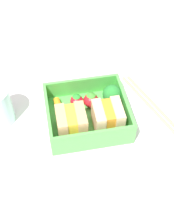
{
  "coord_description": "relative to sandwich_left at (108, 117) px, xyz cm",
  "views": [
    {
      "loc": [
        6.93,
        37.06,
        49.18
      ],
      "look_at": [
        0.0,
        0.0,
        2.7
      ],
      "focal_mm": 50.0,
      "sensor_mm": 36.0,
      "label": 1
    }
  ],
  "objects": [
    {
      "name": "ground_plane",
      "position": [
        3.41,
        -2.69,
        -4.76
      ],
      "size": [
        120.0,
        120.0,
        2.0
      ],
      "primitive_type": "cube",
      "color": "silver"
    },
    {
      "name": "broccoli_floret",
      "position": [
        -2.1,
        -5.34,
        0.0
      ],
      "size": [
        3.79,
        3.79,
        4.52
      ],
      "color": "#85BD6B",
      "rests_on": "bento_tray"
    },
    {
      "name": "chopstick_pair",
      "position": [
        -11.01,
        -2.69,
        -3.41
      ],
      "size": [
        9.25,
        21.28,
        0.7
      ],
      "color": "#DAAF70",
      "rests_on": "ground_plane"
    },
    {
      "name": "sandwich_left",
      "position": [
        0.0,
        0.0,
        0.0
      ],
      "size": [
        5.31,
        5.38,
        5.12
      ],
      "color": "#D7B68A",
      "rests_on": "bento_tray"
    },
    {
      "name": "strawberry_far_left",
      "position": [
        4.87,
        -6.02,
        -1.14
      ],
      "size": [
        2.6,
        2.6,
        3.2
      ],
      "color": "red",
      "rests_on": "bento_tray"
    },
    {
      "name": "carrot_stick_far_left",
      "position": [
        8.55,
        -5.48,
        -1.9
      ],
      "size": [
        1.8,
        4.62,
        1.31
      ],
      "primitive_type": "cylinder",
      "rotation": [
        1.57,
        0.0,
        0.11
      ],
      "color": "orange",
      "rests_on": "bento_tray"
    },
    {
      "name": "strawberry_left",
      "position": [
        2.09,
        -5.49,
        -0.94
      ],
      "size": [
        3.0,
        3.0,
        3.6
      ],
      "color": "red",
      "rests_on": "bento_tray"
    },
    {
      "name": "bento_rim",
      "position": [
        3.41,
        -2.69,
        -0.59
      ],
      "size": [
        15.42,
        13.76,
        3.93
      ],
      "color": "#54BB4F",
      "rests_on": "bento_tray"
    },
    {
      "name": "bento_tray",
      "position": [
        3.41,
        -2.69,
        -3.16
      ],
      "size": [
        15.42,
        13.76,
        1.2
      ],
      "primitive_type": "cube",
      "color": "#54BB4F",
      "rests_on": "ground_plane"
    },
    {
      "name": "sandwich_center_left",
      "position": [
        6.81,
        0.0,
        0.0
      ],
      "size": [
        5.31,
        5.38,
        5.12
      ],
      "color": "tan",
      "rests_on": "bento_tray"
    },
    {
      "name": "folded_napkin",
      "position": [
        3.85,
        -20.16,
        -3.56
      ],
      "size": [
        16.15,
        11.41,
        0.4
      ],
      "primitive_type": "cube",
      "rotation": [
        0.0,
        0.0,
        0.08
      ],
      "color": "silver",
      "rests_on": "ground_plane"
    }
  ]
}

